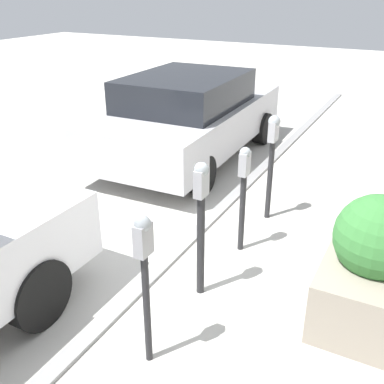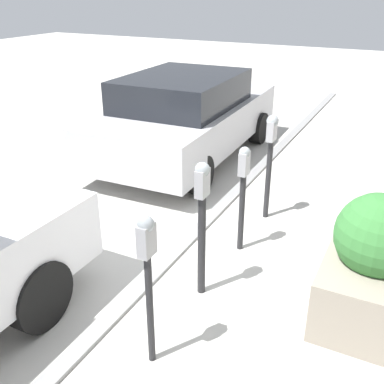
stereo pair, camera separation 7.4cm
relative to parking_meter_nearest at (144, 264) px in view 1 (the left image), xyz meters
The scene contains 8 objects.
ground_plane 1.84m from the parking_meter_nearest, 19.68° to the left, with size 40.00×40.00×0.00m, color beige.
curb_strip 1.85m from the parking_meter_nearest, 22.38° to the left, with size 19.00×0.16×0.04m.
parking_meter_nearest is the anchor object (origin of this frame).
parking_meter_second 1.02m from the parking_meter_nearest, ahead, with size 0.17×0.14×1.43m.
parking_meter_middle 1.99m from the parking_meter_nearest, ahead, with size 0.15×0.13×1.29m.
parking_meter_fourth 2.90m from the parking_meter_nearest, ahead, with size 0.18×0.15×1.42m.
planter_box 2.13m from the parking_meter_nearest, 46.80° to the right, with size 1.29×0.85×1.25m.
parked_car_middle 4.91m from the parking_meter_nearest, 24.07° to the left, with size 4.40×2.06×1.51m.
Camera 1 is at (-3.85, -2.19, 2.90)m, focal length 42.00 mm.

